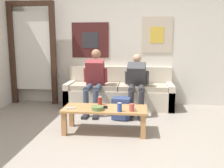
{
  "coord_description": "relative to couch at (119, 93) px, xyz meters",
  "views": [
    {
      "loc": [
        0.35,
        -2.85,
        1.34
      ],
      "look_at": [
        -0.08,
        1.22,
        0.63
      ],
      "focal_mm": 40.0,
      "sensor_mm": 36.0,
      "label": 1
    }
  ],
  "objects": [
    {
      "name": "ground_plane",
      "position": [
        0.04,
        -2.13,
        -0.28
      ],
      "size": [
        18.0,
        18.0,
        0.0
      ],
      "primitive_type": "plane",
      "color": "gray"
    },
    {
      "name": "wall_back",
      "position": [
        0.04,
        0.35,
        1.0
      ],
      "size": [
        10.0,
        0.07,
        2.55
      ],
      "color": "silver",
      "rests_on": "ground_plane"
    },
    {
      "name": "door_frame",
      "position": [
        -1.85,
        0.13,
        0.92
      ],
      "size": [
        1.0,
        0.1,
        2.15
      ],
      "color": "#382319",
      "rests_on": "ground_plane"
    },
    {
      "name": "couch",
      "position": [
        0.0,
        0.0,
        0.0
      ],
      "size": [
        2.15,
        0.7,
        0.81
      ],
      "color": "beige",
      "rests_on": "ground_plane"
    },
    {
      "name": "coffee_table",
      "position": [
        -0.1,
        -1.46,
        0.03
      ],
      "size": [
        1.23,
        0.51,
        0.37
      ],
      "color": "#B27F4C",
      "rests_on": "ground_plane"
    },
    {
      "name": "person_seated_adult",
      "position": [
        -0.44,
        -0.36,
        0.36
      ],
      "size": [
        0.47,
        0.89,
        1.19
      ],
      "color": "#384256",
      "rests_on": "ground_plane"
    },
    {
      "name": "person_seated_teen",
      "position": [
        0.36,
        -0.32,
        0.32
      ],
      "size": [
        0.47,
        0.97,
        1.09
      ],
      "color": "#2D2D33",
      "rests_on": "ground_plane"
    },
    {
      "name": "backpack",
      "position": [
        0.11,
        -0.8,
        -0.1
      ],
      "size": [
        0.34,
        0.33,
        0.38
      ],
      "color": "navy",
      "rests_on": "ground_plane"
    },
    {
      "name": "ceramic_bowl",
      "position": [
        -0.18,
        -1.59,
        0.12
      ],
      "size": [
        0.18,
        0.18,
        0.06
      ],
      "color": "#607F47",
      "rests_on": "coffee_table"
    },
    {
      "name": "pillar_candle",
      "position": [
        0.3,
        -1.59,
        0.14
      ],
      "size": [
        0.07,
        0.07,
        0.12
      ],
      "color": "#B24C42",
      "rests_on": "coffee_table"
    },
    {
      "name": "drink_can_blue",
      "position": [
        0.13,
        -1.63,
        0.15
      ],
      "size": [
        0.07,
        0.07,
        0.12
      ],
      "color": "#28479E",
      "rests_on": "coffee_table"
    },
    {
      "name": "drink_can_red",
      "position": [
        -0.2,
        -1.29,
        0.15
      ],
      "size": [
        0.07,
        0.07,
        0.12
      ],
      "color": "maroon",
      "rests_on": "coffee_table"
    },
    {
      "name": "game_controller_near_left",
      "position": [
        -0.58,
        -1.58,
        0.1
      ],
      "size": [
        0.14,
        0.1,
        0.03
      ],
      "color": "white",
      "rests_on": "coffee_table"
    },
    {
      "name": "game_controller_near_right",
      "position": [
        0.33,
        -1.44,
        0.1
      ],
      "size": [
        0.04,
        0.15,
        0.03
      ],
      "color": "white",
      "rests_on": "coffee_table"
    },
    {
      "name": "cell_phone",
      "position": [
        -0.09,
        -1.44,
        0.09
      ],
      "size": [
        0.08,
        0.14,
        0.01
      ],
      "color": "black",
      "rests_on": "coffee_table"
    }
  ]
}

